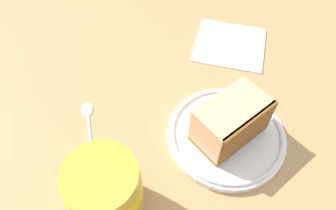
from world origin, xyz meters
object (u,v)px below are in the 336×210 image
Objects in this scene: folded_napkin at (230,44)px; small_plate at (225,133)px; tea_mug at (104,189)px; cake_slice at (231,120)px; teaspoon at (88,119)px.

small_plate is at bearing 69.34° from folded_napkin.
small_plate is 1.70× the size of tea_mug.
folded_napkin is at bearing -133.65° from tea_mug.
cake_slice is 1.15× the size of tea_mug.
folded_napkin is at bearing -110.66° from small_plate.
small_plate is 21.79cm from teaspoon.
small_plate is 20.16cm from tea_mug.
cake_slice is at bearing 160.19° from teaspoon.
small_plate is 3.75cm from cake_slice.
cake_slice is 21.59cm from folded_napkin.
tea_mug reaches higher than cake_slice.
folded_napkin is (-7.40, -19.62, -0.56)cm from small_plate.
tea_mug is at bearing 98.95° from teaspoon.
small_plate reaches higher than teaspoon.
teaspoon is at bearing 23.94° from folded_napkin.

